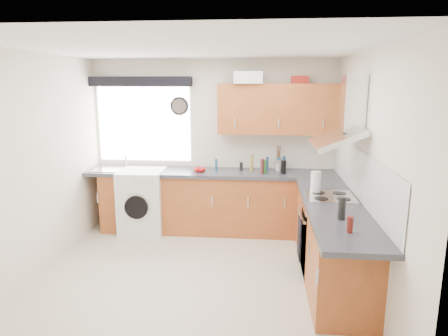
# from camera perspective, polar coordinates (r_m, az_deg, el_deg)

# --- Properties ---
(ground_plane) EXTENTS (3.60, 3.60, 0.00)m
(ground_plane) POSITION_cam_1_polar(r_m,az_deg,el_deg) (4.68, -4.18, -15.48)
(ground_plane) COLOR beige
(ceiling) EXTENTS (3.60, 3.60, 0.02)m
(ceiling) POSITION_cam_1_polar(r_m,az_deg,el_deg) (4.16, -4.74, 16.71)
(ceiling) COLOR white
(ceiling) RESTS_ON wall_back
(wall_back) EXTENTS (3.60, 0.02, 2.50)m
(wall_back) POSITION_cam_1_polar(r_m,az_deg,el_deg) (6.00, -1.53, 3.35)
(wall_back) COLOR silver
(wall_back) RESTS_ON ground_plane
(wall_front) EXTENTS (3.60, 0.02, 2.50)m
(wall_front) POSITION_cam_1_polar(r_m,az_deg,el_deg) (2.56, -11.35, -9.05)
(wall_front) COLOR silver
(wall_front) RESTS_ON ground_plane
(wall_left) EXTENTS (0.02, 3.60, 2.50)m
(wall_left) POSITION_cam_1_polar(r_m,az_deg,el_deg) (4.88, -25.74, 0.11)
(wall_left) COLOR silver
(wall_left) RESTS_ON ground_plane
(wall_right) EXTENTS (0.02, 3.60, 2.50)m
(wall_right) POSITION_cam_1_polar(r_m,az_deg,el_deg) (4.32, 19.78, -0.82)
(wall_right) COLOR silver
(wall_right) RESTS_ON ground_plane
(window) EXTENTS (1.40, 0.02, 1.10)m
(window) POSITION_cam_1_polar(r_m,az_deg,el_deg) (6.16, -11.35, 6.17)
(window) COLOR silver
(window) RESTS_ON wall_back
(window_blind) EXTENTS (1.50, 0.18, 0.14)m
(window_blind) POSITION_cam_1_polar(r_m,az_deg,el_deg) (6.05, -11.85, 12.02)
(window_blind) COLOR black
(window_blind) RESTS_ON wall_back
(splashback) EXTENTS (0.01, 3.00, 0.54)m
(splashback) POSITION_cam_1_polar(r_m,az_deg,el_deg) (4.62, 18.71, -0.84)
(splashback) COLOR white
(splashback) RESTS_ON wall_right
(base_cab_back) EXTENTS (3.00, 0.58, 0.86)m
(base_cab_back) POSITION_cam_1_polar(r_m,az_deg,el_deg) (5.91, -2.79, -4.95)
(base_cab_back) COLOR brown
(base_cab_back) RESTS_ON ground_plane
(base_cab_corner) EXTENTS (0.60, 0.60, 0.86)m
(base_cab_corner) POSITION_cam_1_polar(r_m,az_deg,el_deg) (5.90, 12.84, -5.29)
(base_cab_corner) COLOR brown
(base_cab_corner) RESTS_ON ground_plane
(base_cab_right) EXTENTS (0.58, 2.10, 0.86)m
(base_cab_right) POSITION_cam_1_polar(r_m,az_deg,el_deg) (4.64, 15.07, -10.25)
(base_cab_right) COLOR brown
(base_cab_right) RESTS_ON ground_plane
(worktop_back) EXTENTS (3.60, 0.62, 0.05)m
(worktop_back) POSITION_cam_1_polar(r_m,az_deg,el_deg) (5.77, -1.86, -0.69)
(worktop_back) COLOR #2B2C32
(worktop_back) RESTS_ON base_cab_back
(worktop_right) EXTENTS (0.62, 2.42, 0.05)m
(worktop_right) POSITION_cam_1_polar(r_m,az_deg,el_deg) (4.35, 15.60, -5.44)
(worktop_right) COLOR #2B2C32
(worktop_right) RESTS_ON base_cab_right
(sink) EXTENTS (0.84, 0.46, 0.10)m
(sink) POSITION_cam_1_polar(r_m,az_deg,el_deg) (6.07, -14.42, 0.19)
(sink) COLOR silver
(sink) RESTS_ON worktop_back
(oven) EXTENTS (0.56, 0.58, 0.85)m
(oven) POSITION_cam_1_polar(r_m,az_deg,el_deg) (4.78, 14.66, -9.63)
(oven) COLOR black
(oven) RESTS_ON ground_plane
(hob_plate) EXTENTS (0.52, 0.52, 0.01)m
(hob_plate) POSITION_cam_1_polar(r_m,az_deg,el_deg) (4.63, 14.98, -3.95)
(hob_plate) COLOR silver
(hob_plate) RESTS_ON worktop_right
(extractor_hood) EXTENTS (0.52, 0.78, 0.66)m
(extractor_hood) POSITION_cam_1_polar(r_m,az_deg,el_deg) (4.49, 16.84, 6.56)
(extractor_hood) COLOR silver
(extractor_hood) RESTS_ON wall_right
(upper_cabinets) EXTENTS (1.70, 0.35, 0.70)m
(upper_cabinets) POSITION_cam_1_polar(r_m,az_deg,el_deg) (5.73, 7.81, 8.36)
(upper_cabinets) COLOR brown
(upper_cabinets) RESTS_ON wall_back
(washing_machine) EXTENTS (0.65, 0.63, 0.92)m
(washing_machine) POSITION_cam_1_polar(r_m,az_deg,el_deg) (5.99, -11.52, -4.64)
(washing_machine) COLOR silver
(washing_machine) RESTS_ON ground_plane
(wall_clock) EXTENTS (0.27, 0.04, 0.27)m
(wall_clock) POSITION_cam_1_polar(r_m,az_deg,el_deg) (5.98, -6.42, 8.77)
(wall_clock) COLOR black
(wall_clock) RESTS_ON wall_back
(casserole) EXTENTS (0.42, 0.32, 0.16)m
(casserole) POSITION_cam_1_polar(r_m,az_deg,el_deg) (5.61, 3.36, 12.78)
(casserole) COLOR silver
(casserole) RESTS_ON upper_cabinets
(storage_box) EXTENTS (0.23, 0.20, 0.11)m
(storage_box) POSITION_cam_1_polar(r_m,az_deg,el_deg) (5.83, 10.78, 12.30)
(storage_box) COLOR #B3251C
(storage_box) RESTS_ON upper_cabinets
(utensil_pot) EXTENTS (0.11, 0.11, 0.15)m
(utensil_pot) POSITION_cam_1_polar(r_m,az_deg,el_deg) (5.91, 7.74, 0.49)
(utensil_pot) COLOR gray
(utensil_pot) RESTS_ON worktop_back
(kitchen_roll) EXTENTS (0.15, 0.15, 0.25)m
(kitchen_roll) POSITION_cam_1_polar(r_m,az_deg,el_deg) (4.72, 12.97, -2.02)
(kitchen_roll) COLOR silver
(kitchen_roll) RESTS_ON worktop_right
(tomato_cluster) EXTENTS (0.15, 0.15, 0.07)m
(tomato_cluster) POSITION_cam_1_polar(r_m,az_deg,el_deg) (5.73, -3.51, -0.21)
(tomato_cluster) COLOR #B10B0B
(tomato_cluster) RESTS_ON worktop_back
(jar_0) EXTENTS (0.05, 0.05, 0.20)m
(jar_0) POSITION_cam_1_polar(r_m,az_deg,el_deg) (5.61, 5.85, 0.17)
(jar_0) COLOR #21561E
(jar_0) RESTS_ON worktop_back
(jar_1) EXTENTS (0.04, 0.04, 0.17)m
(jar_1) POSITION_cam_1_polar(r_m,az_deg,el_deg) (5.79, -1.12, 0.48)
(jar_1) COLOR navy
(jar_1) RESTS_ON worktop_back
(jar_2) EXTENTS (0.05, 0.05, 0.22)m
(jar_2) POSITION_cam_1_polar(r_m,az_deg,el_deg) (5.58, 5.45, 0.21)
(jar_2) COLOR #4F1C1F
(jar_2) RESTS_ON worktop_back
(jar_3) EXTENTS (0.07, 0.07, 0.18)m
(jar_3) POSITION_cam_1_polar(r_m,az_deg,el_deg) (5.65, 8.50, 0.12)
(jar_3) COLOR black
(jar_3) RESTS_ON worktop_back
(jar_4) EXTENTS (0.04, 0.04, 0.19)m
(jar_4) POSITION_cam_1_polar(r_m,az_deg,el_deg) (5.86, 6.21, 0.66)
(jar_4) COLOR navy
(jar_4) RESTS_ON worktop_back
(jar_5) EXTENTS (0.05, 0.05, 0.25)m
(jar_5) POSITION_cam_1_polar(r_m,az_deg,el_deg) (5.72, 3.96, 0.69)
(jar_5) COLOR olive
(jar_5) RESTS_ON worktop_back
(jar_6) EXTENTS (0.05, 0.05, 0.12)m
(jar_6) POSITION_cam_1_polar(r_m,az_deg,el_deg) (5.81, 2.47, 0.24)
(jar_6) COLOR black
(jar_6) RESTS_ON worktop_back
(jar_7) EXTENTS (0.04, 0.04, 0.20)m
(jar_7) POSITION_cam_1_polar(r_m,az_deg,el_deg) (5.89, 8.56, 0.69)
(jar_7) COLOR navy
(jar_7) RESTS_ON worktop_back
(jar_8) EXTENTS (0.06, 0.06, 0.18)m
(jar_8) POSITION_cam_1_polar(r_m,az_deg,el_deg) (5.90, 7.80, 0.62)
(jar_8) COLOR navy
(jar_8) RESTS_ON worktop_back
(jar_9) EXTENTS (0.06, 0.06, 0.11)m
(jar_9) POSITION_cam_1_polar(r_m,az_deg,el_deg) (5.80, 7.74, 0.06)
(jar_9) COLOR #B5AB9B
(jar_9) RESTS_ON worktop_back
(bottle_0) EXTENTS (0.05, 0.05, 0.14)m
(bottle_0) POSITION_cam_1_polar(r_m,az_deg,el_deg) (3.60, 17.56, -7.68)
(bottle_0) COLOR #5D1813
(bottle_0) RESTS_ON worktop_right
(bottle_1) EXTENTS (0.07, 0.07, 0.21)m
(bottle_1) POSITION_cam_1_polar(r_m,az_deg,el_deg) (3.89, 16.48, -5.55)
(bottle_1) COLOR black
(bottle_1) RESTS_ON worktop_right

